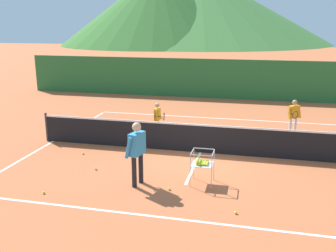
{
  "coord_description": "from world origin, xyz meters",
  "views": [
    {
      "loc": [
        1.68,
        -11.88,
        4.19
      ],
      "look_at": [
        -0.95,
        -0.72,
        1.05
      ],
      "focal_mm": 40.44,
      "sensor_mm": 36.0,
      "label": 1
    }
  ],
  "objects_px": {
    "instructor": "(137,148)",
    "student_1": "(294,114)",
    "tennis_ball_1": "(236,213)",
    "ball_cart": "(202,163)",
    "tennis_net": "(201,138)",
    "tennis_ball_4": "(169,189)",
    "tennis_ball_2": "(44,193)",
    "tennis_ball_0": "(133,166)",
    "tennis_ball_5": "(83,153)",
    "tennis_ball_6": "(96,169)",
    "student_0": "(158,116)"
  },
  "relations": [
    {
      "from": "tennis_ball_0",
      "to": "tennis_ball_1",
      "type": "relative_size",
      "value": 1.0
    },
    {
      "from": "ball_cart",
      "to": "tennis_ball_5",
      "type": "bearing_deg",
      "value": 161.36
    },
    {
      "from": "ball_cart",
      "to": "tennis_ball_4",
      "type": "xyz_separation_m",
      "value": [
        -0.74,
        -0.64,
        -0.55
      ]
    },
    {
      "from": "ball_cart",
      "to": "student_0",
      "type": "bearing_deg",
      "value": 119.65
    },
    {
      "from": "tennis_ball_5",
      "to": "tennis_ball_4",
      "type": "bearing_deg",
      "value": -30.94
    },
    {
      "from": "tennis_net",
      "to": "tennis_ball_5",
      "type": "bearing_deg",
      "value": -163.85
    },
    {
      "from": "ball_cart",
      "to": "tennis_ball_2",
      "type": "distance_m",
      "value": 4.14
    },
    {
      "from": "tennis_net",
      "to": "student_1",
      "type": "bearing_deg",
      "value": 42.44
    },
    {
      "from": "tennis_net",
      "to": "ball_cart",
      "type": "relative_size",
      "value": 12.67
    },
    {
      "from": "tennis_ball_0",
      "to": "tennis_ball_2",
      "type": "bearing_deg",
      "value": -125.98
    },
    {
      "from": "tennis_net",
      "to": "tennis_ball_4",
      "type": "distance_m",
      "value": 3.17
    },
    {
      "from": "student_0",
      "to": "student_1",
      "type": "relative_size",
      "value": 0.94
    },
    {
      "from": "ball_cart",
      "to": "tennis_ball_6",
      "type": "relative_size",
      "value": 13.22
    },
    {
      "from": "ball_cart",
      "to": "tennis_net",
      "type": "bearing_deg",
      "value": 99.01
    },
    {
      "from": "student_0",
      "to": "student_1",
      "type": "distance_m",
      "value": 5.2
    },
    {
      "from": "instructor",
      "to": "ball_cart",
      "type": "xyz_separation_m",
      "value": [
        1.65,
        0.48,
        -0.45
      ]
    },
    {
      "from": "tennis_ball_4",
      "to": "student_1",
      "type": "bearing_deg",
      "value": 59.73
    },
    {
      "from": "instructor",
      "to": "student_1",
      "type": "distance_m",
      "value": 7.31
    },
    {
      "from": "instructor",
      "to": "tennis_ball_4",
      "type": "distance_m",
      "value": 1.36
    },
    {
      "from": "tennis_net",
      "to": "instructor",
      "type": "distance_m",
      "value": 3.26
    },
    {
      "from": "tennis_ball_5",
      "to": "tennis_ball_0",
      "type": "bearing_deg",
      "value": -20.26
    },
    {
      "from": "tennis_ball_1",
      "to": "tennis_ball_6",
      "type": "bearing_deg",
      "value": 157.33
    },
    {
      "from": "ball_cart",
      "to": "tennis_ball_5",
      "type": "xyz_separation_m",
      "value": [
        -4.13,
        1.39,
        -0.55
      ]
    },
    {
      "from": "tennis_net",
      "to": "tennis_ball_4",
      "type": "height_order",
      "value": "tennis_net"
    },
    {
      "from": "instructor",
      "to": "student_1",
      "type": "xyz_separation_m",
      "value": [
        4.4,
        5.84,
        -0.21
      ]
    },
    {
      "from": "student_1",
      "to": "tennis_ball_2",
      "type": "distance_m",
      "value": 9.57
    },
    {
      "from": "tennis_ball_0",
      "to": "tennis_ball_2",
      "type": "relative_size",
      "value": 1.0
    },
    {
      "from": "student_0",
      "to": "ball_cart",
      "type": "xyz_separation_m",
      "value": [
        2.26,
        -3.97,
        -0.19
      ]
    },
    {
      "from": "student_1",
      "to": "tennis_ball_6",
      "type": "distance_m",
      "value": 7.87
    },
    {
      "from": "student_0",
      "to": "tennis_ball_1",
      "type": "distance_m",
      "value": 6.44
    },
    {
      "from": "ball_cart",
      "to": "tennis_ball_6",
      "type": "xyz_separation_m",
      "value": [
        -3.16,
        0.22,
        -0.55
      ]
    },
    {
      "from": "tennis_ball_1",
      "to": "ball_cart",
      "type": "bearing_deg",
      "value": 123.64
    },
    {
      "from": "student_0",
      "to": "tennis_ball_5",
      "type": "height_order",
      "value": "student_0"
    },
    {
      "from": "tennis_ball_5",
      "to": "tennis_ball_2",
      "type": "bearing_deg",
      "value": -83.51
    },
    {
      "from": "ball_cart",
      "to": "tennis_ball_4",
      "type": "distance_m",
      "value": 1.12
    },
    {
      "from": "student_0",
      "to": "tennis_ball_6",
      "type": "xyz_separation_m",
      "value": [
        -0.9,
        -3.75,
        -0.74
      ]
    },
    {
      "from": "instructor",
      "to": "tennis_ball_1",
      "type": "bearing_deg",
      "value": -21.33
    },
    {
      "from": "student_0",
      "to": "tennis_ball_5",
      "type": "relative_size",
      "value": 18.96
    },
    {
      "from": "tennis_ball_1",
      "to": "tennis_ball_2",
      "type": "bearing_deg",
      "value": -179.31
    },
    {
      "from": "tennis_ball_4",
      "to": "tennis_ball_6",
      "type": "distance_m",
      "value": 2.57
    },
    {
      "from": "tennis_net",
      "to": "tennis_ball_6",
      "type": "bearing_deg",
      "value": -140.94
    },
    {
      "from": "instructor",
      "to": "student_1",
      "type": "relative_size",
      "value": 1.26
    },
    {
      "from": "tennis_net",
      "to": "tennis_ball_0",
      "type": "bearing_deg",
      "value": -134.36
    },
    {
      "from": "tennis_net",
      "to": "student_1",
      "type": "height_order",
      "value": "student_1"
    },
    {
      "from": "instructor",
      "to": "student_0",
      "type": "bearing_deg",
      "value": 97.86
    },
    {
      "from": "instructor",
      "to": "tennis_ball_6",
      "type": "height_order",
      "value": "instructor"
    },
    {
      "from": "tennis_ball_6",
      "to": "tennis_ball_5",
      "type": "bearing_deg",
      "value": 129.51
    },
    {
      "from": "tennis_ball_2",
      "to": "tennis_ball_6",
      "type": "relative_size",
      "value": 1.0
    },
    {
      "from": "tennis_ball_0",
      "to": "tennis_ball_6",
      "type": "bearing_deg",
      "value": -156.25
    },
    {
      "from": "tennis_ball_1",
      "to": "student_1",
      "type": "bearing_deg",
      "value": 75.77
    }
  ]
}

